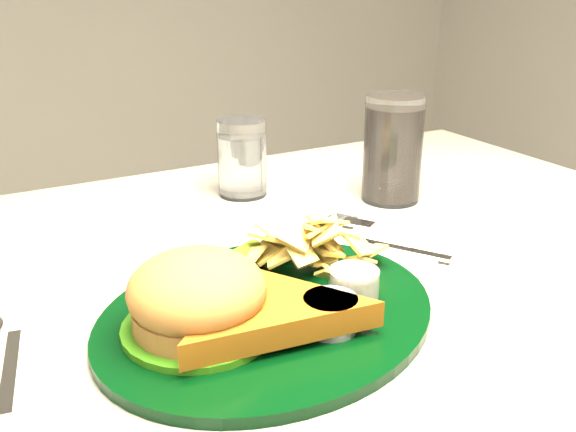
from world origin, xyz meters
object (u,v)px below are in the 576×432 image
dinner_plate (268,282)px  fork_napkin (391,245)px  cola_glass (393,149)px  water_glass (242,158)px

dinner_plate → fork_napkin: bearing=1.1°
cola_glass → fork_napkin: size_ratio=0.88×
cola_glass → fork_napkin: bearing=-127.0°
water_glass → cola_glass: size_ratio=0.74×
water_glass → fork_napkin: bearing=-75.3°
dinner_plate → cola_glass: size_ratio=2.29×
water_glass → fork_napkin: (0.07, -0.26, -0.05)m
water_glass → cola_glass: (0.17, -0.12, 0.02)m
dinner_plate → fork_napkin: 0.21m
cola_glass → water_glass: bearing=145.3°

